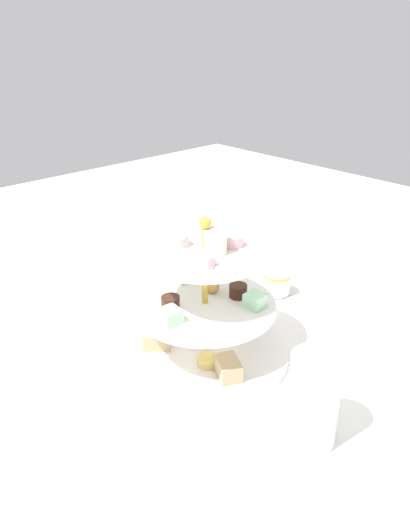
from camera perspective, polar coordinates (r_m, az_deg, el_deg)
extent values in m
plane|color=white|center=(0.89, 0.00, -10.90)|extent=(2.40, 2.40, 0.00)
cylinder|color=white|center=(0.89, 0.00, -10.64)|extent=(0.29, 0.29, 0.01)
cylinder|color=white|center=(0.84, 0.00, -5.55)|extent=(0.23, 0.23, 0.01)
cylinder|color=white|center=(0.80, 0.00, 0.11)|extent=(0.18, 0.18, 0.01)
cylinder|color=gold|center=(0.83, 0.00, -4.06)|extent=(0.01, 0.01, 0.24)
sphere|color=gold|center=(0.78, 0.00, 3.78)|extent=(0.02, 0.02, 0.02)
cube|color=tan|center=(0.93, 2.88, -7.19)|extent=(0.04, 0.05, 0.03)
cube|color=tan|center=(0.88, -5.45, -9.31)|extent=(0.06, 0.06, 0.03)
cube|color=tan|center=(0.82, 2.61, -12.50)|extent=(0.06, 0.05, 0.03)
cylinder|color=#E5C660|center=(0.84, 0.39, -11.68)|extent=(0.04, 0.04, 0.01)
cylinder|color=#381E14|center=(0.85, 3.74, -3.94)|extent=(0.03, 0.03, 0.02)
cylinder|color=#381E14|center=(0.81, -3.91, -5.27)|extent=(0.03, 0.03, 0.02)
cube|color=#B2E5BC|center=(0.82, 5.67, -5.02)|extent=(0.03, 0.03, 0.02)
cube|color=#B2E5BC|center=(0.90, -1.75, -2.13)|extent=(0.04, 0.04, 0.02)
cube|color=#B2E5BC|center=(0.78, -3.97, -6.76)|extent=(0.03, 0.03, 0.02)
sphere|color=gold|center=(0.86, 0.86, -3.39)|extent=(0.02, 0.02, 0.02)
cylinder|color=#F2B7C1|center=(0.82, -3.03, 1.76)|extent=(0.03, 0.03, 0.02)
cylinder|color=#F2B7C1|center=(0.74, -0.07, -0.51)|extent=(0.03, 0.03, 0.02)
cylinder|color=#F2B7C1|center=(0.81, 3.11, 1.72)|extent=(0.03, 0.03, 0.02)
cylinder|color=white|center=(0.78, 1.18, 1.66)|extent=(0.04, 0.04, 0.04)
cube|color=silver|center=(0.81, -3.43, 0.87)|extent=(0.09, 0.05, 0.00)
cube|color=silver|center=(0.75, 0.62, -0.98)|extent=(0.09, 0.03, 0.00)
cylinder|color=silver|center=(0.71, 12.08, -15.56)|extent=(0.07, 0.07, 0.13)
cylinder|color=silver|center=(1.08, 1.01, -1.76)|extent=(0.06, 0.06, 0.07)
cylinder|color=white|center=(1.08, 7.98, -4.20)|extent=(0.09, 0.09, 0.01)
cylinder|color=white|center=(1.06, 8.06, -3.00)|extent=(0.06, 0.06, 0.04)
cylinder|color=gold|center=(1.06, 8.12, -2.11)|extent=(0.06, 0.06, 0.01)
cube|color=silver|center=(0.76, -16.85, -19.58)|extent=(0.17, 0.03, 0.00)
cube|color=silver|center=(0.97, 17.67, -8.79)|extent=(0.13, 0.13, 0.00)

